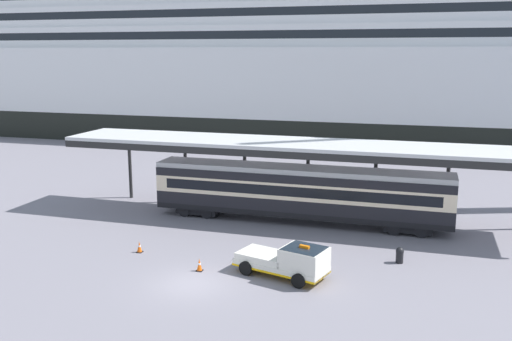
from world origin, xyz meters
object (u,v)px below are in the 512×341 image
at_px(cruise_ship, 282,51).
at_px(quay_bollard, 400,255).
at_px(service_truck, 289,260).
at_px(traffic_cone_mid, 199,265).
at_px(traffic_cone_near, 139,247).
at_px(train_carriage, 300,192).

height_order(cruise_ship, quay_bollard, cruise_ship).
bearing_deg(service_truck, traffic_cone_mid, -173.60).
height_order(traffic_cone_near, quay_bollard, quay_bollard).
xyz_separation_m(service_truck, quay_bollard, (5.73, 4.02, -0.47)).
bearing_deg(traffic_cone_mid, service_truck, 6.40).
distance_m(cruise_ship, service_truck, 57.52).
distance_m(cruise_ship, quay_bollard, 55.63).
distance_m(traffic_cone_near, traffic_cone_mid, 5.07).
distance_m(train_carriage, quay_bollard, 9.93).
bearing_deg(service_truck, quay_bollard, 35.06).
bearing_deg(traffic_cone_mid, cruise_ship, 99.55).
relative_size(cruise_ship, traffic_cone_near, 191.47).
relative_size(service_truck, traffic_cone_near, 7.93).
bearing_deg(traffic_cone_mid, train_carriage, 72.84).
distance_m(train_carriage, traffic_cone_near, 12.36).
bearing_deg(traffic_cone_near, cruise_ship, 94.85).
relative_size(service_truck, traffic_cone_mid, 7.47).
relative_size(traffic_cone_near, quay_bollard, 0.73).
height_order(train_carriage, quay_bollard, train_carriage).
relative_size(train_carriage, traffic_cone_near, 30.65).
distance_m(train_carriage, service_truck, 10.55).
height_order(traffic_cone_near, traffic_cone_mid, traffic_cone_mid).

